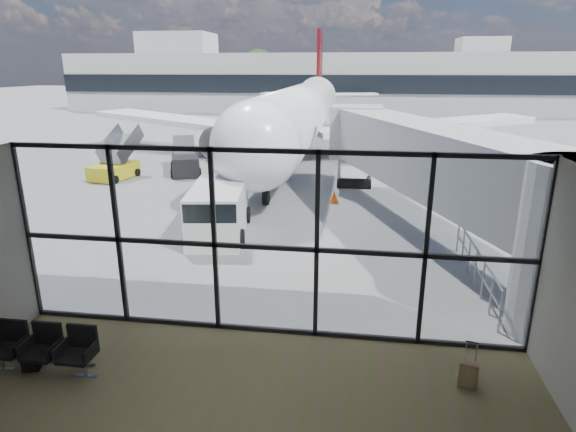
% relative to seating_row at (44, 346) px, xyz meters
% --- Properties ---
extents(ground, '(220.00, 220.00, 0.00)m').
position_rel_seating_row_xyz_m(ground, '(4.33, 42.18, -0.57)').
color(ground, slate).
rests_on(ground, ground).
extents(lounge_shell, '(12.02, 8.01, 4.51)m').
position_rel_seating_row_xyz_m(lounge_shell, '(4.33, -2.62, 2.08)').
color(lounge_shell, brown).
rests_on(lounge_shell, ground).
extents(glass_curtain_wall, '(12.10, 0.12, 4.50)m').
position_rel_seating_row_xyz_m(glass_curtain_wall, '(4.33, 2.18, 1.68)').
color(glass_curtain_wall, white).
rests_on(glass_curtain_wall, ground).
extents(jet_bridge, '(8.00, 16.50, 4.33)m').
position_rel_seating_row_xyz_m(jet_bridge, '(9.23, 9.26, 2.19)').
color(jet_bridge, '#989A9D').
rests_on(jet_bridge, ground).
extents(apron_railing, '(0.06, 5.46, 1.11)m').
position_rel_seating_row_xyz_m(apron_railing, '(9.93, 5.68, 0.15)').
color(apron_railing, gray).
rests_on(apron_railing, ground).
extents(far_terminal, '(80.00, 12.20, 11.00)m').
position_rel_seating_row_xyz_m(far_terminal, '(3.74, 64.15, 3.64)').
color(far_terminal, beige).
rests_on(far_terminal, ground).
extents(tree_0, '(4.95, 4.95, 7.12)m').
position_rel_seating_row_xyz_m(tree_0, '(-40.67, 74.18, 4.06)').
color(tree_0, '#382619').
rests_on(tree_0, ground).
extents(tree_1, '(5.61, 5.61, 8.07)m').
position_rel_seating_row_xyz_m(tree_1, '(-34.67, 74.18, 4.68)').
color(tree_1, '#382619').
rests_on(tree_1, ground).
extents(tree_2, '(6.27, 6.27, 9.03)m').
position_rel_seating_row_xyz_m(tree_2, '(-28.67, 74.18, 5.31)').
color(tree_2, '#382619').
rests_on(tree_2, ground).
extents(tree_3, '(4.95, 4.95, 7.12)m').
position_rel_seating_row_xyz_m(tree_3, '(-22.67, 74.18, 4.06)').
color(tree_3, '#382619').
rests_on(tree_3, ground).
extents(tree_4, '(5.61, 5.61, 8.07)m').
position_rel_seating_row_xyz_m(tree_4, '(-16.67, 74.18, 4.68)').
color(tree_4, '#382619').
rests_on(tree_4, ground).
extents(tree_5, '(6.27, 6.27, 9.03)m').
position_rel_seating_row_xyz_m(tree_5, '(-10.67, 74.18, 5.31)').
color(tree_5, '#382619').
rests_on(tree_5, ground).
extents(seating_row, '(2.32, 0.66, 1.03)m').
position_rel_seating_row_xyz_m(seating_row, '(0.00, 0.00, 0.00)').
color(seating_row, gray).
rests_on(seating_row, ground).
extents(backpack, '(0.39, 0.38, 0.52)m').
position_rel_seating_row_xyz_m(backpack, '(-0.32, -0.09, -0.32)').
color(backpack, black).
rests_on(backpack, ground).
extents(suitcase, '(0.40, 0.33, 0.97)m').
position_rel_seating_row_xyz_m(suitcase, '(8.74, 0.67, -0.28)').
color(suitcase, brown).
rests_on(suitcase, ground).
extents(airliner, '(33.09, 38.26, 9.86)m').
position_rel_seating_row_xyz_m(airliner, '(2.11, 27.99, 2.43)').
color(airliner, white).
rests_on(airliner, ground).
extents(service_van, '(2.65, 4.63, 1.91)m').
position_rel_seating_row_xyz_m(service_van, '(1.22, 8.87, 0.41)').
color(service_van, silver).
rests_on(service_van, ground).
extents(belt_loader, '(2.88, 4.53, 1.98)m').
position_rel_seating_row_xyz_m(belt_loader, '(-3.96, 19.50, 0.09)').
color(belt_loader, black).
rests_on(belt_loader, ground).
extents(mobile_stairs, '(2.23, 3.59, 2.37)m').
position_rel_seating_row_xyz_m(mobile_stairs, '(-7.49, 17.55, -0.00)').
color(mobile_stairs, gold).
rests_on(mobile_stairs, ground).
extents(traffic_cone_b, '(0.48, 0.48, 0.68)m').
position_rel_seating_row_xyz_m(traffic_cone_b, '(6.91, 17.31, -0.25)').
color(traffic_cone_b, orange).
rests_on(traffic_cone_b, ground).
extents(traffic_cone_c, '(0.44, 0.44, 0.63)m').
position_rel_seating_row_xyz_m(traffic_cone_c, '(5.35, 14.06, -0.27)').
color(traffic_cone_c, '#DD560B').
rests_on(traffic_cone_c, ground).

